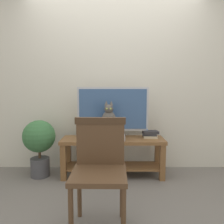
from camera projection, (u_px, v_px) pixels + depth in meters
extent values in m
plane|color=slate|center=(115.00, 196.00, 2.50)|extent=(12.00, 12.00, 0.00)
cube|color=beige|center=(114.00, 74.00, 3.32)|extent=(7.00, 0.12, 2.80)
cube|color=brown|center=(112.00, 140.00, 3.02)|extent=(1.37, 0.42, 0.04)
cube|color=brown|center=(63.00, 163.00, 2.89)|extent=(0.07, 0.07, 0.47)
cube|color=brown|center=(161.00, 163.00, 2.90)|extent=(0.07, 0.07, 0.47)
cube|color=brown|center=(67.00, 155.00, 3.21)|extent=(0.07, 0.07, 0.47)
cube|color=brown|center=(157.00, 155.00, 3.21)|extent=(0.07, 0.07, 0.47)
cube|color=brown|center=(112.00, 166.00, 3.06)|extent=(1.27, 0.34, 0.02)
cube|color=#B7B7BC|center=(112.00, 136.00, 3.09)|extent=(0.31, 0.20, 0.03)
cube|color=#B7B7BC|center=(112.00, 133.00, 3.08)|extent=(0.06, 0.04, 0.07)
cube|color=#B7B7BC|center=(112.00, 109.00, 3.04)|extent=(0.96, 0.05, 0.59)
cube|color=#385684|center=(112.00, 109.00, 3.02)|extent=(0.90, 0.01, 0.54)
sphere|color=#2672F2|center=(146.00, 130.00, 3.05)|extent=(0.01, 0.01, 0.01)
cube|color=#ADADB2|center=(108.00, 137.00, 2.98)|extent=(0.42, 0.23, 0.07)
cube|color=black|center=(108.00, 139.00, 2.86)|extent=(0.25, 0.01, 0.04)
ellipsoid|color=#514C47|center=(108.00, 125.00, 2.96)|extent=(0.21, 0.25, 0.25)
ellipsoid|color=#514C47|center=(108.00, 119.00, 2.92)|extent=(0.18, 0.16, 0.22)
sphere|color=#514C47|center=(108.00, 109.00, 2.89)|extent=(0.12, 0.12, 0.12)
cone|color=#514C47|center=(105.00, 103.00, 2.88)|extent=(0.05, 0.05, 0.06)
cone|color=#514C47|center=(110.00, 103.00, 2.88)|extent=(0.05, 0.05, 0.06)
sphere|color=#B2C64C|center=(106.00, 109.00, 2.84)|extent=(0.02, 0.02, 0.02)
sphere|color=#B2C64C|center=(110.00, 109.00, 2.84)|extent=(0.02, 0.02, 0.02)
cylinder|color=#514C47|center=(113.00, 134.00, 2.88)|extent=(0.10, 0.20, 0.04)
cylinder|color=#513823|center=(70.00, 217.00, 1.69)|extent=(0.04, 0.04, 0.46)
cylinder|color=#513823|center=(123.00, 217.00, 1.68)|extent=(0.04, 0.04, 0.46)
cylinder|color=#513823|center=(79.00, 192.00, 2.08)|extent=(0.04, 0.04, 0.46)
cylinder|color=#513823|center=(121.00, 193.00, 2.07)|extent=(0.04, 0.04, 0.46)
cube|color=#513823|center=(98.00, 174.00, 1.85)|extent=(0.46, 0.46, 0.04)
cube|color=#513823|center=(100.00, 141.00, 2.03)|extent=(0.43, 0.04, 0.43)
cube|color=#412C1C|center=(99.00, 121.00, 2.01)|extent=(0.45, 0.05, 0.06)
cube|color=beige|center=(149.00, 136.00, 3.09)|extent=(0.20, 0.19, 0.03)
cube|color=#2D2D33|center=(149.00, 134.00, 3.08)|extent=(0.21, 0.16, 0.03)
cube|color=#2D2D33|center=(150.00, 132.00, 3.07)|extent=(0.22, 0.16, 0.04)
cylinder|color=#47474C|center=(39.00, 167.00, 3.04)|extent=(0.25, 0.25, 0.25)
cylinder|color=#332319|center=(39.00, 159.00, 3.03)|extent=(0.23, 0.23, 0.02)
cylinder|color=#4C3823|center=(39.00, 153.00, 3.02)|extent=(0.04, 0.04, 0.13)
sphere|color=#386B3D|center=(38.00, 136.00, 3.00)|extent=(0.43, 0.43, 0.43)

